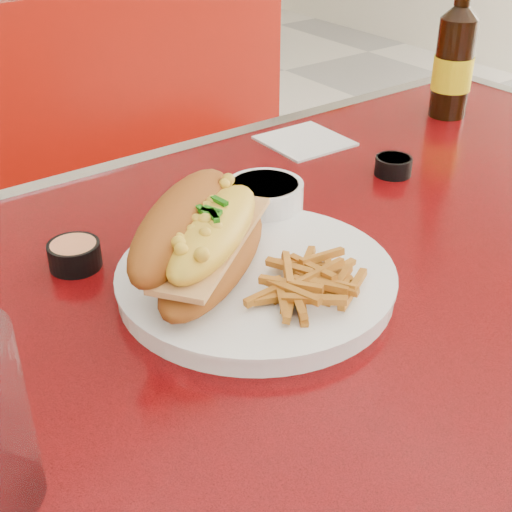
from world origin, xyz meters
TOP-DOWN VIEW (x-y plane):
  - diner_table at (0.00, 0.00)m, footprint 1.23×0.83m
  - booth_bench_far at (0.00, 0.81)m, footprint 1.20×0.51m
  - dinner_plate at (-0.18, 0.02)m, footprint 0.35×0.35m
  - mac_hoagie at (-0.23, 0.05)m, footprint 0.25×0.23m
  - fries_pile at (-0.16, -0.05)m, footprint 0.13×0.12m
  - fork at (-0.11, 0.01)m, footprint 0.03×0.14m
  - gravy_ramekin at (-0.08, 0.13)m, footprint 0.10×0.10m
  - sauce_cup_left at (-0.31, 0.18)m, footprint 0.06×0.06m
  - sauce_cup_right at (0.15, 0.14)m, footprint 0.06×0.06m
  - beer_bottle at (0.40, 0.25)m, footprint 0.08×0.08m
  - paper_napkin at (0.13, 0.31)m, footprint 0.12×0.12m

SIDE VIEW (x-z plane):
  - booth_bench_far at x=0.00m, z-range -0.16..0.74m
  - diner_table at x=0.00m, z-range 0.22..0.99m
  - paper_napkin at x=0.13m, z-range 0.77..0.77m
  - dinner_plate at x=-0.18m, z-range 0.77..0.79m
  - sauce_cup_right at x=0.15m, z-range 0.77..0.80m
  - sauce_cup_left at x=-0.31m, z-range 0.77..0.80m
  - fork at x=-0.11m, z-range 0.79..0.79m
  - gravy_ramekin at x=-0.08m, z-range 0.77..0.82m
  - fries_pile at x=-0.16m, z-range 0.79..0.82m
  - mac_hoagie at x=-0.23m, z-range 0.78..0.89m
  - beer_bottle at x=0.40m, z-range 0.74..0.99m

